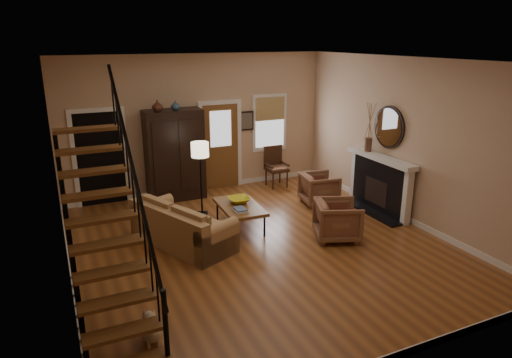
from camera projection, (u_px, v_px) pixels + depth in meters
name	position (u px, v px, depth m)	size (l,w,h in m)	color
room	(205.00, 147.00, 9.29)	(7.00, 7.33, 3.30)	brown
staircase	(103.00, 211.00, 5.66)	(0.94, 2.80, 3.20)	brown
fireplace	(381.00, 178.00, 9.84)	(0.33, 1.95, 2.30)	black
armoire	(175.00, 155.00, 10.51)	(1.30, 0.60, 2.10)	black
vase_a	(157.00, 106.00, 9.94)	(0.24, 0.24, 0.25)	#4C2619
vase_b	(175.00, 105.00, 10.10)	(0.20, 0.20, 0.21)	#334C60
sofa	(183.00, 225.00, 8.31)	(0.88, 2.03, 0.76)	#B18350
coffee_table	(240.00, 217.00, 9.06)	(0.74, 1.27, 0.49)	brown
bowl	(239.00, 200.00, 9.12)	(0.44, 0.44, 0.11)	gold
books	(240.00, 210.00, 8.67)	(0.23, 0.32, 0.06)	beige
armchair_left	(338.00, 220.00, 8.56)	(0.79, 0.82, 0.74)	brown
armchair_right	(319.00, 189.00, 10.37)	(0.75, 0.77, 0.70)	brown
floor_lamp	(201.00, 179.00, 9.57)	(0.37, 0.37, 1.59)	black
side_chair	(277.00, 167.00, 11.52)	(0.54, 0.54, 1.02)	#3A2112
dog	(152.00, 331.00, 5.67)	(0.27, 0.46, 0.34)	beige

